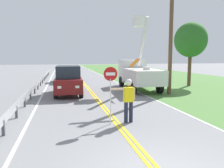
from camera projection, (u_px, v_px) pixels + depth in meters
name	position (u px, v px, depth m)	size (l,w,h in m)	color
grass_verge_right	(178.00, 79.00, 26.98)	(16.00, 110.00, 0.01)	#517F3D
centerline_yellow_left	(82.00, 82.00, 24.44)	(0.11, 110.00, 0.01)	yellow
centerline_yellow_right	(83.00, 82.00, 24.48)	(0.11, 110.00, 0.01)	yellow
edge_line_right	(114.00, 81.00, 25.24)	(0.12, 110.00, 0.01)	silver
edge_line_left	(49.00, 83.00, 23.68)	(0.12, 110.00, 0.01)	silver
flagger_worker	(128.00, 98.00, 9.18)	(1.09, 0.27, 1.83)	#1E2338
stop_sign_paddle	(110.00, 82.00, 8.88)	(0.56, 0.04, 2.33)	silver
utility_bucket_truck	(138.00, 72.00, 18.92)	(3.01, 6.92, 6.02)	silver
oncoming_suv_nearest	(68.00, 80.00, 16.07)	(2.03, 4.66, 2.10)	maroon
oncoming_sedan_second	(67.00, 74.00, 24.34)	(2.02, 4.16, 1.70)	navy
utility_pole_near	(171.00, 36.00, 15.83)	(1.80, 0.28, 8.12)	brown
guardrail_left_shoulder	(39.00, 82.00, 19.85)	(0.10, 32.00, 0.71)	#9EA0A3
roadside_tree_verge	(191.00, 40.00, 20.60)	(3.00, 3.00, 5.90)	brown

